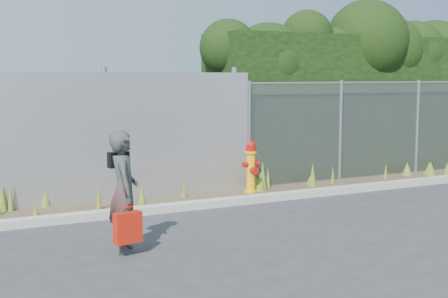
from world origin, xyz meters
name	(u,v)px	position (x,y,z in m)	size (l,w,h in m)	color
ground	(288,229)	(0.00, 0.00, 0.00)	(80.00, 80.00, 0.00)	#333235
curb	(229,202)	(0.00, 1.80, 0.06)	(16.00, 0.22, 0.12)	#A79F97
weed_strip	(197,192)	(-0.27, 2.49, 0.12)	(16.00, 1.25, 0.55)	#493A29
corrugated_fence	(12,142)	(-3.25, 3.01, 1.10)	(8.50, 0.21, 2.30)	#A1A3A8
chainlink_fence	(380,128)	(4.25, 3.00, 1.03)	(6.50, 0.07, 2.05)	gray
hedge	(362,81)	(4.53, 3.97, 2.03)	(7.63, 2.07, 3.83)	black
fire_hydrant	(251,167)	(0.83, 2.53, 0.48)	(0.33, 0.30, 0.99)	yellow
woman	(124,191)	(-2.41, -0.05, 0.75)	(0.54, 0.36, 1.49)	#0E5B54
red_tote_bag	(128,228)	(-2.45, -0.29, 0.35)	(0.34, 0.12, 0.44)	#AE1B09
black_shoulder_bag	(118,160)	(-2.43, 0.07, 1.12)	(0.26, 0.11, 0.19)	black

